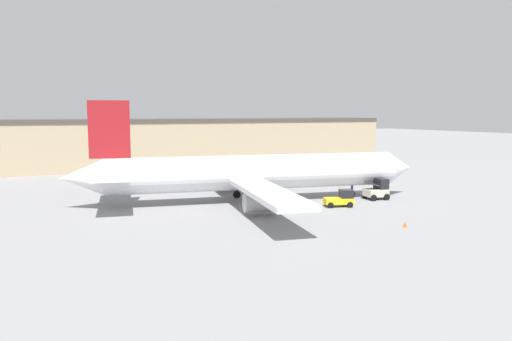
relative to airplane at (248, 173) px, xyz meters
The scene contains 7 objects.
ground_plane 3.43m from the airplane, 11.87° to the right, with size 400.00×400.00×0.00m, color gray.
terminal_building 43.67m from the airplane, 86.57° to the left, with size 94.31×14.49×8.98m.
airplane is the anchor object (origin of this frame).
ground_crew_worker 11.03m from the airplane, 21.49° to the right, with size 0.36×0.36×1.62m.
baggage_tug 10.85m from the airplane, 43.70° to the right, with size 3.37×2.57×1.86m.
belt_loader_truck 15.41m from the airplane, 21.07° to the right, with size 2.78×2.47×2.45m.
safety_cone_near 19.37m from the airplane, 69.30° to the right, with size 0.36×0.36×0.55m.
Camera 1 is at (-25.69, -50.27, 10.09)m, focal length 35.00 mm.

